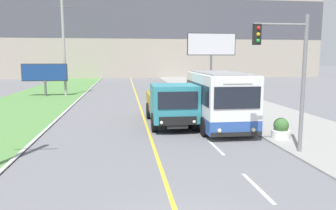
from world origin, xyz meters
The scene contains 9 objects.
apartment_block_background centered at (0.00, 63.17, 11.06)m, with size 80.00×8.04×22.12m.
city_bus centered at (3.96, 11.56, 1.61)m, with size 2.71×6.07×3.18m.
dump_truck centered at (1.43, 12.37, 1.27)m, with size 2.53×6.81×2.51m.
utility_pole_far centered at (-7.42, 29.76, 5.25)m, with size 1.80×0.28×10.38m.
traffic_light_mast centered at (5.31, 6.47, 3.61)m, with size 2.28×0.32×5.66m.
billboard_large centered at (8.20, 29.09, 5.16)m, with size 5.34×0.24×6.62m.
billboard_small centered at (-9.36, 29.20, 2.39)m, with size 4.56×0.24×3.38m.
planter_round_near centered at (6.22, 8.66, 0.53)m, with size 0.90×0.90×1.02m.
planter_round_second centered at (6.43, 13.06, 0.54)m, with size 0.85×0.85×1.04m.
Camera 1 is at (-1.26, -5.96, 3.96)m, focal length 35.00 mm.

